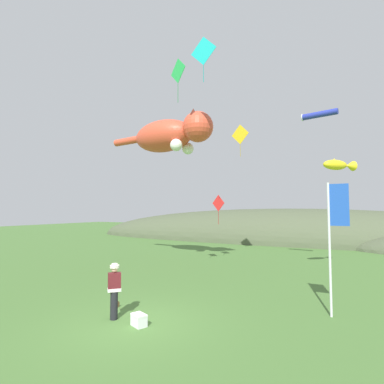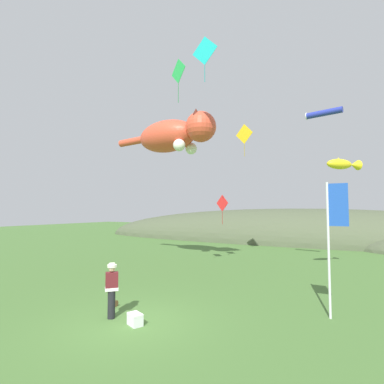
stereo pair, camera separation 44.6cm
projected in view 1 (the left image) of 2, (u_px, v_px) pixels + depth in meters
name	position (u px, v px, depth m)	size (l,w,h in m)	color
ground_plane	(133.00, 324.00, 9.25)	(120.00, 120.00, 0.00)	#477033
distant_hill_ridge	(314.00, 243.00, 31.45)	(54.42, 13.68, 7.36)	#4C563D
festival_attendant	(114.00, 289.00, 9.68)	(0.48, 0.48, 1.77)	black
kite_spool	(116.00, 304.00, 10.80)	(0.12, 0.23, 0.23)	olive
picnic_cooler	(139.00, 320.00, 9.07)	(0.58, 0.49, 0.36)	white
festival_banner_pole	(334.00, 228.00, 9.95)	(0.66, 0.08, 4.44)	silver
kite_giant_cat	(170.00, 135.00, 19.74)	(8.27, 2.85, 2.52)	#E04C33
kite_fish_windsock	(338.00, 165.00, 16.15)	(1.82, 1.89, 0.64)	yellow
kite_tube_streamer	(319.00, 115.00, 17.66)	(2.05, 0.76, 0.44)	#2633A5
kite_diamond_teal	(203.00, 51.00, 15.43)	(1.51, 0.15, 2.42)	#19BFBF
kite_diamond_gold	(240.00, 135.00, 21.46)	(1.39, 0.41, 2.34)	yellow
kite_diamond_red	(218.00, 203.00, 20.92)	(1.08, 0.47, 2.07)	red
kite_diamond_green	(178.00, 71.00, 13.82)	(1.06, 0.54, 2.08)	green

